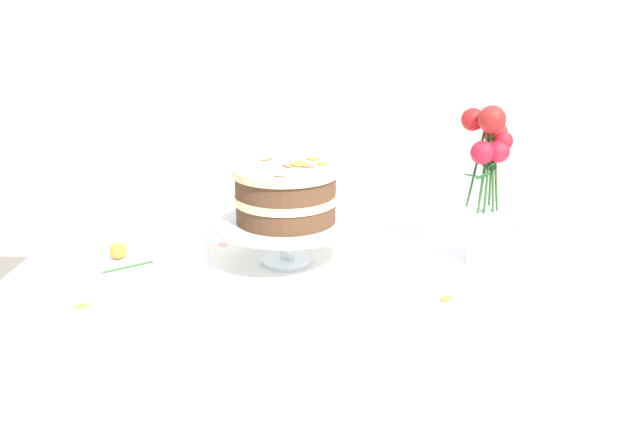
{
  "coord_description": "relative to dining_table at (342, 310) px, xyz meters",
  "views": [
    {
      "loc": [
        -0.02,
        -1.25,
        1.27
      ],
      "look_at": [
        -0.05,
        0.01,
        0.86
      ],
      "focal_mm": 35.59,
      "sensor_mm": 36.0,
      "label": 1
    }
  ],
  "objects": [
    {
      "name": "dining_table",
      "position": [
        0.0,
        0.0,
        0.0
      ],
      "size": [
        1.4,
        1.0,
        0.74
      ],
      "color": "white",
      "rests_on": "ground"
    },
    {
      "name": "fallen_rose",
      "position": [
        -0.49,
        0.06,
        0.11
      ],
      "size": [
        0.1,
        0.1,
        0.04
      ],
      "color": "#2D6028",
      "rests_on": "dining_table"
    },
    {
      "name": "loose_petal_0",
      "position": [
        -0.28,
        0.14,
        0.09
      ],
      "size": [
        0.04,
        0.04,
        0.0
      ],
      "primitive_type": "ellipsoid",
      "rotation": [
        0.0,
        0.0,
        5.24
      ],
      "color": "pink",
      "rests_on": "dining_table"
    },
    {
      "name": "loose_petal_3",
      "position": [
        0.45,
        0.31,
        0.09
      ],
      "size": [
        0.04,
        0.05,
        0.0
      ],
      "primitive_type": "ellipsoid",
      "rotation": [
        0.0,
        0.0,
        1.08
      ],
      "color": "pink",
      "rests_on": "dining_table"
    },
    {
      "name": "flower_vase",
      "position": [
        0.3,
        0.06,
        0.26
      ],
      "size": [
        0.11,
        0.11,
        0.35
      ],
      "color": "silver",
      "rests_on": "dining_table"
    },
    {
      "name": "cake_stand",
      "position": [
        -0.12,
        0.04,
        0.17
      ],
      "size": [
        0.29,
        0.29,
        0.1
      ],
      "color": "silver",
      "rests_on": "linen_napkin"
    },
    {
      "name": "loose_petal_2",
      "position": [
        -0.49,
        -0.18,
        0.09
      ],
      "size": [
        0.04,
        0.03,
        0.0
      ],
      "primitive_type": "ellipsoid",
      "rotation": [
        0.0,
        0.0,
        0.57
      ],
      "color": "yellow",
      "rests_on": "dining_table"
    },
    {
      "name": "linen_napkin",
      "position": [
        -0.12,
        0.04,
        0.09
      ],
      "size": [
        0.39,
        0.39,
        0.0
      ],
      "primitive_type": "cube",
      "rotation": [
        0.0,
        0.0,
        0.25
      ],
      "color": "white",
      "rests_on": "dining_table"
    },
    {
      "name": "layer_cake",
      "position": [
        -0.12,
        0.04,
        0.25
      ],
      "size": [
        0.22,
        0.22,
        0.12
      ],
      "color": "brown",
      "rests_on": "cake_stand"
    },
    {
      "name": "loose_petal_1",
      "position": [
        0.2,
        -0.13,
        0.09
      ],
      "size": [
        0.04,
        0.04,
        0.0
      ],
      "primitive_type": "ellipsoid",
      "rotation": [
        0.0,
        0.0,
        0.76
      ],
      "color": "orange",
      "rests_on": "dining_table"
    }
  ]
}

